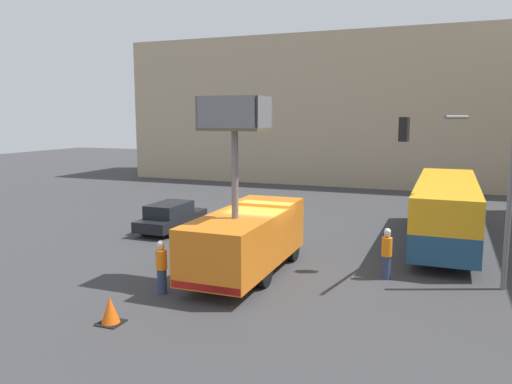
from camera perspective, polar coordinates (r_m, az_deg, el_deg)
name	(u,v)px	position (r m, az deg, el deg)	size (l,w,h in m)	color
ground_plane	(263,269)	(19.76, 0.80, -8.76)	(120.00, 120.00, 0.00)	#38383A
building_backdrop_far	(373,111)	(46.89, 13.26, 9.03)	(44.00, 10.00, 12.86)	tan
utility_truck	(247,235)	(18.66, -1.08, -4.94)	(2.47, 6.88, 6.58)	orange
city_bus	(446,206)	(24.87, 20.88, -1.54)	(2.61, 11.49, 2.96)	navy
traffic_light_pole	(470,166)	(18.85, 23.25, 2.75)	(3.87, 3.61, 6.19)	slate
road_worker_near_truck	(162,267)	(17.20, -10.74, -8.40)	(0.38, 0.38, 1.83)	navy
road_worker_directing	(387,253)	(18.93, 14.70, -6.81)	(0.38, 0.38, 1.90)	navy
traffic_cone_near_truck	(110,311)	(15.31, -16.31, -12.91)	(0.69, 0.69, 0.79)	black
parked_car_curbside	(171,216)	(26.39, -9.69, -2.77)	(1.77, 4.69, 1.48)	black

